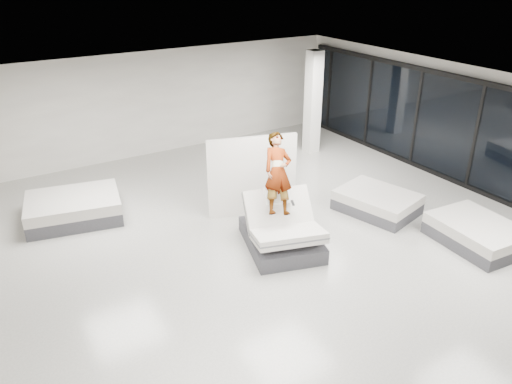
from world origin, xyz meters
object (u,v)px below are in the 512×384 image
divider_panel (252,176)px  column (313,103)px  flat_bed_right_far (377,202)px  flat_bed_right_near (477,233)px  hero_bed (282,232)px  person (278,187)px  remote (293,203)px  flat_bed_left_far (74,208)px

divider_panel → column: column is taller
flat_bed_right_far → flat_bed_right_near: (0.76, -2.28, 0.01)m
hero_bed → person: 0.96m
remote → flat_bed_right_far: size_ratio=0.07×
hero_bed → flat_bed_right_far: (2.96, 0.17, -0.13)m
remote → flat_bed_right_far: (2.75, 0.25, -0.80)m
remote → flat_bed_left_far: 5.32m
hero_bed → person: bearing=73.3°
remote → divider_panel: divider_panel is taller
remote → flat_bed_right_far: bearing=21.9°
hero_bed → divider_panel: (0.31, 1.72, 0.60)m
flat_bed_right_far → divider_panel: bearing=149.7°
flat_bed_right_near → column: 6.68m
divider_panel → hero_bed: bearing=-83.9°
column → flat_bed_right_far: bearing=-105.6°
hero_bed → column: size_ratio=0.70×
person → flat_bed_left_far: person is taller
flat_bed_right_far → flat_bed_left_far: size_ratio=0.88×
person → flat_bed_right_near: person is taller
flat_bed_right_near → flat_bed_right_far: bearing=108.5°
flat_bed_right_far → hero_bed: bearing=-176.6°
remote → flat_bed_right_near: bearing=-13.3°
flat_bed_right_far → column: column is taller
flat_bed_right_near → person: bearing=146.2°
remote → divider_panel: bearing=103.5°
hero_bed → divider_panel: bearing=79.9°
hero_bed → flat_bed_right_far: bearing=3.4°
divider_panel → column: bearing=51.4°
flat_bed_right_far → column: size_ratio=0.66×
remote → flat_bed_right_far: remote is taller
flat_bed_left_far → hero_bed: bearing=-46.2°
person → flat_bed_left_far: size_ratio=0.75×
person → flat_bed_right_near: 4.48m
remote → flat_bed_left_far: bearing=151.5°
hero_bed → column: column is taller
hero_bed → remote: bearing=-20.4°
hero_bed → column: bearing=46.9°
flat_bed_right_near → column: bearing=86.3°
person → flat_bed_right_near: bearing=-17.1°
hero_bed → flat_bed_right_near: 4.28m
divider_panel → person: bearing=-82.3°
hero_bed → divider_panel: divider_panel is taller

